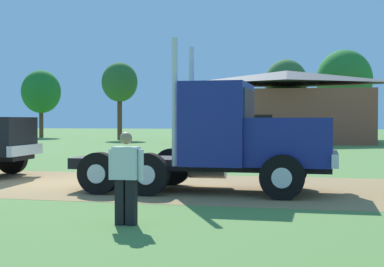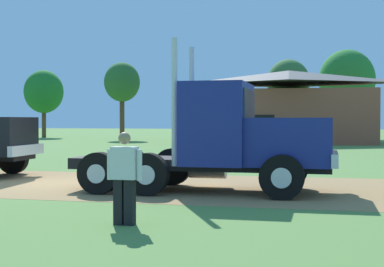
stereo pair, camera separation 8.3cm
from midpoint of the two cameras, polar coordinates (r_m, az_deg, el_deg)
The scene contains 10 objects.
ground_plane at distance 17.05m, azimuth -13.70°, elevation -4.80°, with size 200.00×200.00×0.00m, color #567E3B.
dirt_track at distance 17.05m, azimuth -13.70°, elevation -4.79°, with size 120.00×6.66×0.01m, color #977447.
truck_foreground_white at distance 14.45m, azimuth 3.72°, elevation -0.77°, with size 6.70×2.68×3.79m.
visitor_by_barrel at distance 9.99m, azimuth -6.81°, elevation -4.11°, with size 0.64×0.27×1.61m.
visitor_far_side at distance 21.81m, azimuth 2.04°, elevation -0.86°, with size 0.35×0.63×1.77m.
shed_building at distance 45.70m, azimuth 9.33°, elevation 2.50°, with size 13.90×8.17×5.70m.
tree_left at distance 61.79m, azimuth -14.81°, elevation 4.03°, with size 4.06×4.06×7.01m.
tree_mid at distance 53.21m, azimuth -7.26°, elevation 5.03°, with size 3.29×3.29×7.11m.
tree_right at distance 50.72m, azimuth 9.28°, elevation 4.96°, with size 3.70×3.70×7.10m.
tree_far_right at distance 56.84m, azimuth 14.85°, elevation 5.13°, with size 5.30×5.30×8.54m.
Camera 1 is at (7.64, -15.12, 1.82)m, focal length 53.65 mm.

